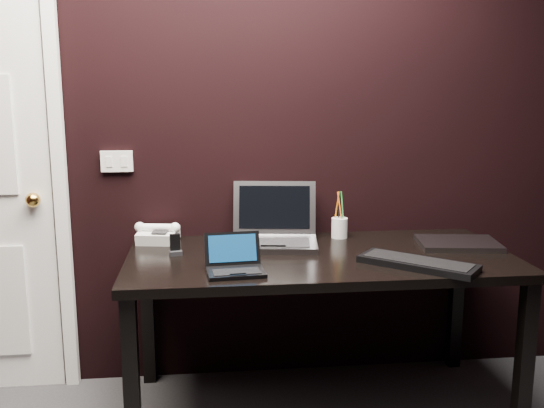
{
  "coord_description": "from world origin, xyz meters",
  "views": [
    {
      "loc": [
        -0.2,
        -1.16,
        1.47
      ],
      "look_at": [
        0.08,
        1.35,
        0.98
      ],
      "focal_mm": 40.0,
      "sensor_mm": 36.0,
      "label": 1
    }
  ],
  "objects": [
    {
      "name": "wall_back",
      "position": [
        0.0,
        1.8,
        1.3
      ],
      "size": [
        4.0,
        0.0,
        4.0
      ],
      "primitive_type": "plane",
      "rotation": [
        1.57,
        0.0,
        0.0
      ],
      "color": "black",
      "rests_on": "ground"
    },
    {
      "name": "closed_laptop",
      "position": [
        0.97,
        1.47,
        0.75
      ],
      "size": [
        0.39,
        0.31,
        0.02
      ],
      "color": "gray",
      "rests_on": "desk"
    },
    {
      "name": "ext_keyboard",
      "position": [
        0.66,
        1.17,
        0.75
      ],
      "size": [
        0.47,
        0.44,
        0.03
      ],
      "color": "black",
      "rests_on": "desk"
    },
    {
      "name": "desk",
      "position": [
        0.3,
        1.4,
        0.66
      ],
      "size": [
        1.7,
        0.8,
        0.74
      ],
      "color": "black",
      "rests_on": "ground"
    },
    {
      "name": "silver_laptop",
      "position": [
        0.12,
        1.59,
        0.79
      ],
      "size": [
        0.45,
        0.41,
        0.28
      ],
      "color": "gray",
      "rests_on": "desk"
    },
    {
      "name": "netbook",
      "position": [
        -0.09,
        1.17,
        0.77
      ],
      "size": [
        0.24,
        0.22,
        0.15
      ],
      "color": "black",
      "rests_on": "desk"
    },
    {
      "name": "wall_switch",
      "position": [
        -0.62,
        1.79,
        1.12
      ],
      "size": [
        0.15,
        0.02,
        0.1
      ],
      "color": "silver",
      "rests_on": "wall_back"
    },
    {
      "name": "mobile_phone",
      "position": [
        -0.34,
        1.46,
        0.77
      ],
      "size": [
        0.06,
        0.05,
        0.09
      ],
      "color": "black",
      "rests_on": "desk"
    },
    {
      "name": "pen_cup",
      "position": [
        0.45,
        1.68,
        0.79
      ],
      "size": [
        0.1,
        0.1,
        0.23
      ],
      "color": "silver",
      "rests_on": "desk"
    },
    {
      "name": "desk_phone",
      "position": [
        -0.43,
        1.69,
        0.78
      ],
      "size": [
        0.23,
        0.19,
        0.11
      ],
      "color": "silver",
      "rests_on": "desk"
    }
  ]
}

